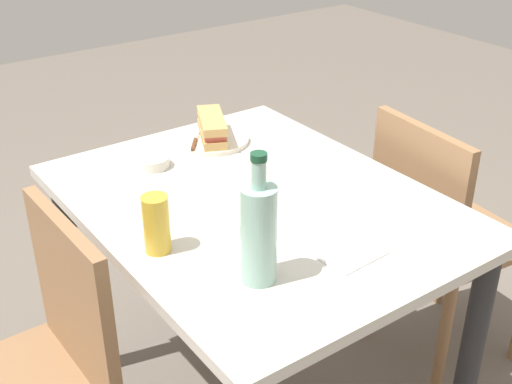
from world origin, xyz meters
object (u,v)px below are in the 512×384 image
Objects in this scene: chair_near at (436,230)px; water_bottle at (259,232)px; plate_near at (212,140)px; baguette_sandwich_near at (212,127)px; beer_glass at (156,224)px; olive_bowl at (153,162)px; knife_near at (196,139)px; chair_far at (40,371)px; dining_table at (256,239)px.

water_bottle is (-0.18, 0.81, 0.37)m from chair_near.
water_bottle is (-0.66, 0.30, 0.11)m from plate_near.
plate_near is 0.04m from baguette_sandwich_near.
beer_glass reaches higher than plate_near.
chair_near is at bearing -133.47° from plate_near.
chair_near reaches higher than olive_bowl.
chair_near is at bearing -133.47° from baguette_sandwich_near.
beer_glass is at bearing 87.25° from chair_near.
beer_glass is at bearing 140.65° from knife_near.
plate_near is (0.48, 0.51, 0.26)m from chair_near.
chair_far is 0.81m from knife_near.
water_bottle is at bearing -125.37° from chair_far.
plate_near is 1.62× the size of beer_glass.
plate_near is at bearing -43.91° from beer_glass.
baguette_sandwich_near is (0.48, 0.51, 0.31)m from chair_near.
knife_near is (0.38, -0.05, 0.14)m from dining_table.
plate_near is 0.05m from knife_near.
plate_near is 0.76× the size of water_bottle.
chair_far is 0.64m from olive_bowl.
water_bottle is (-0.29, 0.20, 0.24)m from dining_table.
dining_table is 7.07× the size of knife_near.
baguette_sandwich_near is at bearing -62.59° from chair_far.
beer_glass reaches higher than dining_table.
chair_far is (0.00, 0.61, -0.14)m from dining_table.
chair_near reaches higher than plate_near.
knife_near is at bearing 76.58° from baguette_sandwich_near.
beer_glass is at bearing 28.39° from water_bottle.
chair_near is 5.74× the size of knife_near.
water_bottle is at bearing 173.21° from olive_bowl.
water_bottle reaches higher than dining_table.
baguette_sandwich_near is at bearing -43.91° from beer_glass.
beer_glass is (0.22, 0.12, -0.05)m from water_bottle.
dining_table is 11.30× the size of olive_bowl.
olive_bowl is at bearing 101.73° from plate_near.
chair_far and chair_near have the same top height.
baguette_sandwich_near is 0.73× the size of water_bottle.
baguette_sandwich_near is 2.28× the size of olive_bowl.
dining_table is at bearing 172.70° from knife_near.
chair_near is 0.76m from baguette_sandwich_near.
plate_near reaches higher than dining_table.
dining_table is at bearing -158.55° from olive_bowl.
beer_glass is (-0.45, 0.37, 0.05)m from knife_near.
chair_near reaches higher than knife_near.
water_bottle reaches higher than chair_far.
baguette_sandwich_near is (0.37, -0.71, 0.31)m from chair_far.
plate_near is at bearing -62.59° from chair_far.
water_bottle reaches higher than olive_bowl.
beer_glass is (-0.07, -0.29, 0.32)m from chair_far.
knife_near is 0.58m from beer_glass.
chair_near is 3.89× the size of plate_near.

